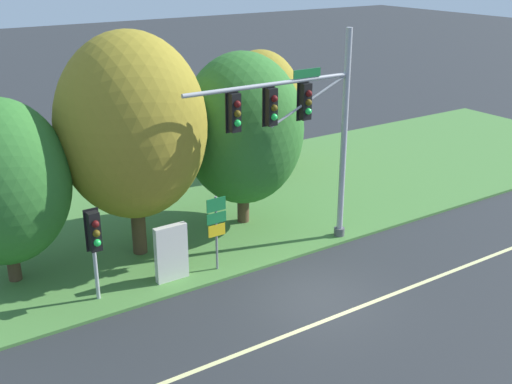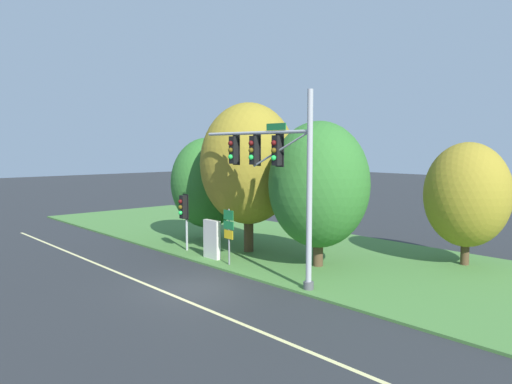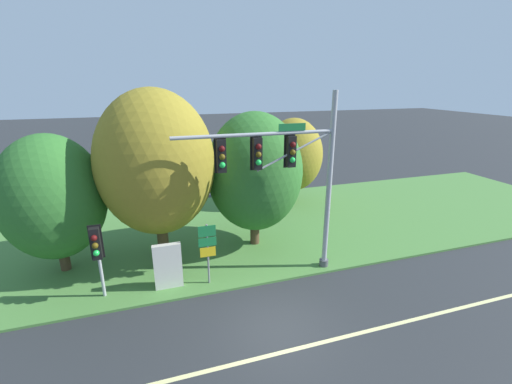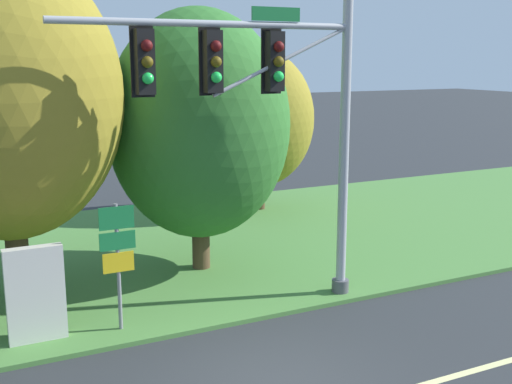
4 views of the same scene
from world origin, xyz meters
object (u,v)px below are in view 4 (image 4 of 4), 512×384
traffic_signal_mast (269,93)px  info_kiosk (36,295)px  tree_mid_verge (260,119)px  route_sign_post (118,250)px  tree_behind_signpost (199,125)px  tree_left_of_mast (5,97)px

traffic_signal_mast → info_kiosk: 6.16m
traffic_signal_mast → info_kiosk: size_ratio=4.03×
tree_mid_verge → info_kiosk: bearing=-137.8°
route_sign_post → tree_mid_verge: tree_mid_verge is taller
traffic_signal_mast → route_sign_post: traffic_signal_mast is taller
tree_behind_signpost → info_kiosk: size_ratio=3.51×
traffic_signal_mast → tree_mid_verge: (4.03, 8.46, -1.42)m
route_sign_post → tree_behind_signpost: (2.92, 2.94, 2.09)m
route_sign_post → tree_mid_verge: 11.14m
route_sign_post → tree_left_of_mast: size_ratio=0.34×
tree_left_of_mast → route_sign_post: bearing=-58.1°
traffic_signal_mast → tree_mid_verge: 9.48m
info_kiosk → traffic_signal_mast: bearing=-4.6°
route_sign_post → info_kiosk: 1.76m
route_sign_post → tree_mid_verge: size_ratio=0.46×
tree_mid_verge → route_sign_post: bearing=-131.5°
route_sign_post → tree_left_of_mast: (-1.64, 2.63, 2.93)m
route_sign_post → tree_left_of_mast: 4.27m
traffic_signal_mast → tree_behind_signpost: size_ratio=1.15×
route_sign_post → info_kiosk: route_sign_post is taller
tree_mid_verge → info_kiosk: size_ratio=3.01×
route_sign_post → tree_mid_verge: bearing=48.5°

